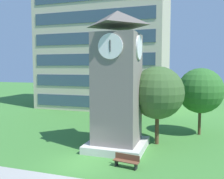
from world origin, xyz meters
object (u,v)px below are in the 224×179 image
clock_tower (117,88)px  park_bench (126,161)px  tree_by_building (200,91)px  tree_streetside (158,93)px  tree_near_tower (141,95)px

clock_tower → park_bench: size_ratio=6.13×
park_bench → tree_by_building: bearing=64.2°
clock_tower → tree_streetside: bearing=37.2°
clock_tower → park_bench: 6.12m
park_bench → tree_near_tower: bearing=95.5°
tree_by_building → tree_near_tower: bearing=-170.7°
clock_tower → park_bench: (1.74, -3.59, -4.65)m
park_bench → clock_tower: bearing=115.8°
tree_near_tower → tree_by_building: tree_by_building is taller
park_bench → tree_near_tower: tree_near_tower is taller
park_bench → tree_near_tower: size_ratio=0.34×
tree_near_tower → clock_tower: bearing=-98.2°
tree_near_tower → tree_streetside: (2.18, -3.46, 0.68)m
park_bench → tree_by_building: (4.97, 10.30, 4.03)m
park_bench → tree_by_building: size_ratio=0.27×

